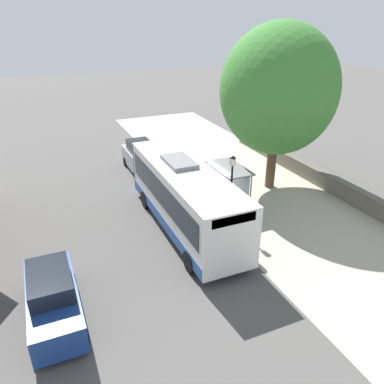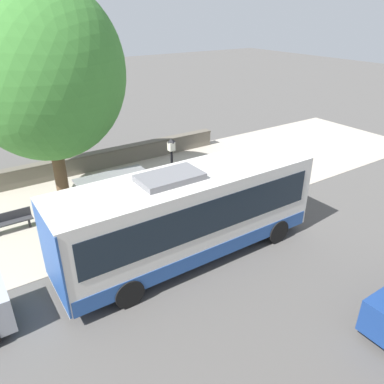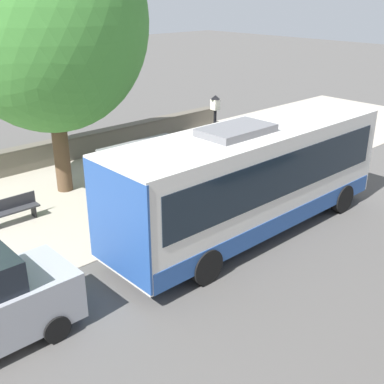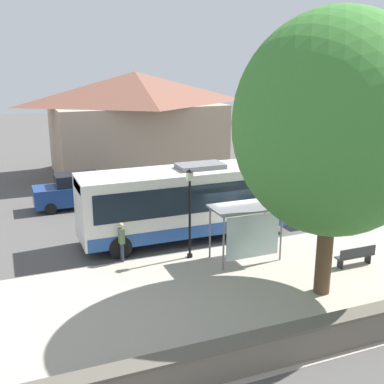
# 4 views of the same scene
# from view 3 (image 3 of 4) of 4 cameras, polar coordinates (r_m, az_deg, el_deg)

# --- Properties ---
(ground_plane) EXTENTS (120.00, 120.00, 0.00)m
(ground_plane) POSITION_cam_3_polar(r_m,az_deg,el_deg) (15.80, -1.86, -4.33)
(ground_plane) COLOR #514F4C
(ground_plane) RESTS_ON ground
(sidewalk_plaza) EXTENTS (9.00, 44.00, 0.02)m
(sidewalk_plaza) POSITION_cam_3_polar(r_m,az_deg,el_deg) (19.14, -10.69, 0.31)
(sidewalk_plaza) COLOR #ADA393
(sidewalk_plaza) RESTS_ON ground
(stone_wall) EXTENTS (0.60, 20.00, 1.06)m
(stone_wall) POSITION_cam_3_polar(r_m,az_deg,el_deg) (22.33, -16.40, 4.49)
(stone_wall) COLOR #6B6356
(stone_wall) RESTS_ON ground
(bus) EXTENTS (2.74, 10.02, 3.60)m
(bus) POSITION_cam_3_polar(r_m,az_deg,el_deg) (14.99, 6.96, 1.78)
(bus) COLOR silver
(bus) RESTS_ON ground
(bus_shelter) EXTENTS (1.67, 2.99, 2.41)m
(bus_shelter) POSITION_cam_3_polar(r_m,az_deg,el_deg) (16.41, -5.58, 4.20)
(bus_shelter) COLOR slate
(bus_shelter) RESTS_ON ground
(pedestrian) EXTENTS (0.34, 0.23, 1.75)m
(pedestrian) POSITION_cam_3_polar(r_m,az_deg,el_deg) (18.84, 10.21, 3.32)
(pedestrian) COLOR #2D3347
(pedestrian) RESTS_ON ground
(bench) EXTENTS (0.40, 1.79, 0.88)m
(bench) POSITION_cam_3_polar(r_m,az_deg,el_deg) (17.05, -20.60, -1.97)
(bench) COLOR #333338
(bench) RESTS_ON ground
(street_lamp_near) EXTENTS (0.28, 0.28, 3.97)m
(street_lamp_near) POSITION_cam_3_polar(r_m,az_deg,el_deg) (16.80, 2.69, 6.03)
(street_lamp_near) COLOR black
(street_lamp_near) RESTS_ON ground
(shade_tree) EXTENTS (6.96, 6.96, 10.07)m
(shade_tree) POSITION_cam_3_polar(r_m,az_deg,el_deg) (18.05, -16.81, 18.81)
(shade_tree) COLOR brown
(shade_tree) RESTS_ON ground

